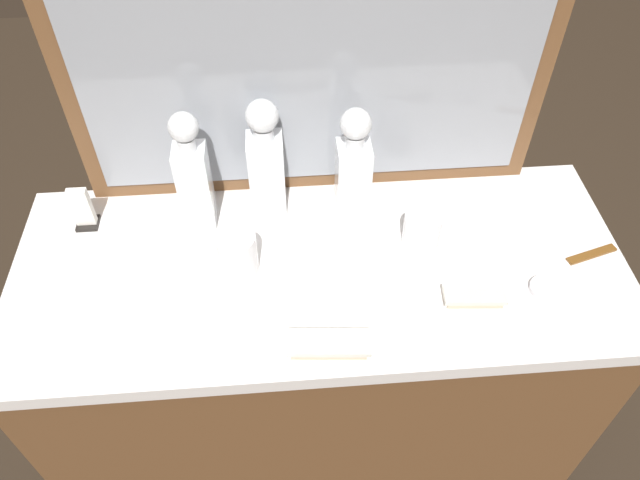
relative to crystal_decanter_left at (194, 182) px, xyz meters
The scene contains 13 objects.
ground_plane 1.05m from the crystal_decanter_left, 30.71° to the right, with size 6.00×6.00×0.00m, color #2D2319.
dresser 0.64m from the crystal_decanter_left, 30.71° to the right, with size 1.38×0.58×0.87m.
dresser_mirror 0.35m from the crystal_decanter_left, 22.06° to the left, with size 1.08×0.03×0.62m.
crystal_decanter_left is the anchor object (origin of this frame).
crystal_decanter_center 0.36m from the crystal_decanter_left, ahead, with size 0.08×0.08×0.31m.
crystal_decanter_rear 0.17m from the crystal_decanter_left, 12.89° to the left, with size 0.08×0.08×0.30m.
crystal_tumbler_far_right 0.20m from the crystal_decanter_left, 60.56° to the right, with size 0.09×0.09×0.11m.
crystal_tumbler_center 0.53m from the crystal_decanter_left, 12.46° to the right, with size 0.09×0.09×0.09m.
silver_brush_rear 0.48m from the crystal_decanter_left, 54.99° to the right, with size 0.17×0.08×0.02m.
silver_brush_left 0.67m from the crystal_decanter_left, 25.97° to the right, with size 0.13×0.06×0.02m.
porcelain_dish 0.81m from the crystal_decanter_left, 20.08° to the right, with size 0.07×0.07×0.01m.
tortoiseshell_comb 0.92m from the crystal_decanter_left, 11.68° to the right, with size 0.13×0.05×0.01m.
napkin_holder 0.28m from the crystal_decanter_left, behind, with size 0.05×0.05×0.11m.
Camera 1 is at (-0.07, -0.88, 1.91)m, focal length 34.07 mm.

